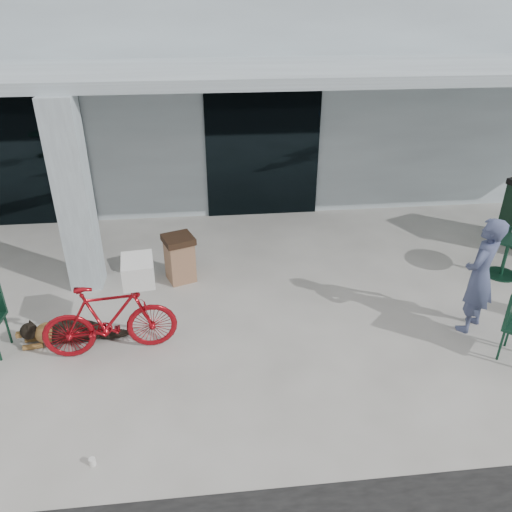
{
  "coord_description": "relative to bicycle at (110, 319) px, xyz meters",
  "views": [
    {
      "loc": [
        0.54,
        -5.27,
        4.43
      ],
      "look_at": [
        1.23,
        1.11,
        1.0
      ],
      "focal_mm": 35.0,
      "sensor_mm": 36.0,
      "label": 1
    }
  ],
  "objects": [
    {
      "name": "ground",
      "position": [
        0.82,
        -0.4,
        -0.54
      ],
      "size": [
        80.0,
        80.0,
        0.0
      ],
      "primitive_type": "plane",
      "color": "beige",
      "rests_on": "ground"
    },
    {
      "name": "building",
      "position": [
        0.82,
        8.1,
        1.71
      ],
      "size": [
        22.0,
        7.0,
        4.5
      ],
      "primitive_type": "cube",
      "color": "silver",
      "rests_on": "ground"
    },
    {
      "name": "storefront_glass_left",
      "position": [
        -2.38,
        4.58,
        0.81
      ],
      "size": [
        2.8,
        0.06,
        2.7
      ],
      "primitive_type": "cube",
      "color": "black",
      "rests_on": "ground"
    },
    {
      "name": "storefront_glass_right",
      "position": [
        2.62,
        4.58,
        0.81
      ],
      "size": [
        2.4,
        0.06,
        2.7
      ],
      "primitive_type": "cube",
      "color": "black",
      "rests_on": "ground"
    },
    {
      "name": "column",
      "position": [
        -0.68,
        1.9,
        1.02
      ],
      "size": [
        0.5,
        0.5,
        3.12
      ],
      "primitive_type": "cube",
      "color": "silver",
      "rests_on": "ground"
    },
    {
      "name": "overhang",
      "position": [
        0.82,
        3.2,
        2.67
      ],
      "size": [
        22.0,
        2.8,
        0.18
      ],
      "primitive_type": "cube",
      "color": "silver",
      "rests_on": "column"
    },
    {
      "name": "bicycle",
      "position": [
        0.0,
        0.0,
        0.0
      ],
      "size": [
        1.83,
        0.71,
        1.07
      ],
      "primitive_type": "imported",
      "rotation": [
        0.0,
        0.0,
        1.69
      ],
      "color": "maroon",
      "rests_on": "ground"
    },
    {
      "name": "laundry_basket",
      "position": [
        0.45,
        0.05,
        0.69
      ],
      "size": [
        0.46,
        0.58,
        0.32
      ],
      "primitive_type": "cube",
      "rotation": [
        0.0,
        0.0,
        1.69
      ],
      "color": "white",
      "rests_on": "bicycle"
    },
    {
      "name": "dog",
      "position": [
        -0.66,
        0.3,
        -0.35
      ],
      "size": [
        1.17,
        0.51,
        0.38
      ],
      "primitive_type": null,
      "rotation": [
        0.0,
        0.0,
        0.12
      ],
      "color": "black",
      "rests_on": "ground"
    },
    {
      "name": "cup_near_dog",
      "position": [
        0.03,
        -1.9,
        -0.49
      ],
      "size": [
        0.08,
        0.08,
        0.09
      ],
      "primitive_type": "cylinder",
      "rotation": [
        0.0,
        0.0,
        0.15
      ],
      "color": "white",
      "rests_on": "ground"
    },
    {
      "name": "cafe_table_far",
      "position": [
        6.46,
        1.4,
        -0.15
      ],
      "size": [
        0.93,
        0.93,
        0.77
      ],
      "primitive_type": null,
      "rotation": [
        0.0,
        0.0,
        0.15
      ],
      "color": "#133626",
      "rests_on": "ground"
    },
    {
      "name": "person",
      "position": [
        5.15,
        0.0,
        0.35
      ],
      "size": [
        0.76,
        0.73,
        1.76
      ],
      "primitive_type": "imported",
      "rotation": [
        0.0,
        0.0,
        3.83
      ],
      "color": "#454E75",
      "rests_on": "ground"
    },
    {
      "name": "trash_receptacle",
      "position": [
        0.88,
        1.87,
        -0.13
      ],
      "size": [
        0.62,
        0.62,
        0.82
      ],
      "primitive_type": null,
      "rotation": [
        0.0,
        0.0,
        0.35
      ],
      "color": "#8C6449",
      "rests_on": "ground"
    }
  ]
}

